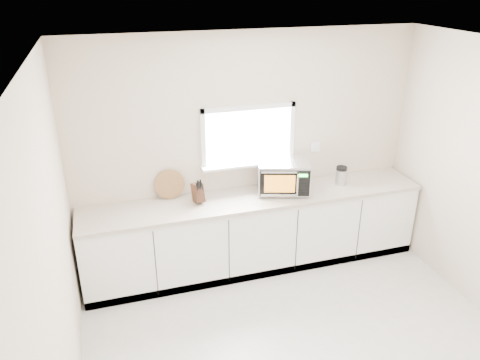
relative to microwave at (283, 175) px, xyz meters
name	(u,v)px	position (x,y,z in m)	size (l,w,h in m)	color
back_wall	(248,151)	(-0.35, 0.25, 0.25)	(4.00, 0.17, 2.70)	beige
cabinets	(255,233)	(-0.35, -0.04, -0.67)	(3.92, 0.60, 0.88)	white
countertop	(256,198)	(-0.35, -0.05, -0.21)	(3.92, 0.64, 0.04)	#B7A897
microwave	(283,175)	(0.00, 0.00, 0.00)	(0.68, 0.59, 0.37)	black
knife_block	(198,192)	(-1.00, 0.00, -0.07)	(0.13, 0.21, 0.29)	#432818
cutting_board	(170,184)	(-1.27, 0.20, -0.03)	(0.33, 0.33, 0.02)	olive
coffee_grinder	(341,175)	(0.73, -0.03, -0.08)	(0.16, 0.16, 0.23)	#B4B7BB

